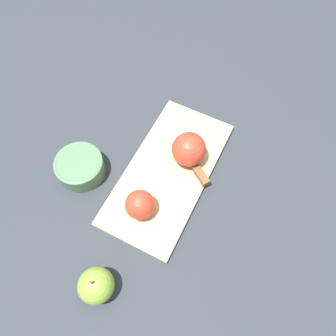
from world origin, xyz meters
The scene contains 8 objects.
ground_plane centered at (0.00, 0.00, 0.00)m, with size 4.00×4.00×0.00m, color #282D33.
cutting_board centered at (0.00, 0.00, 0.01)m, with size 0.43×0.22×0.02m.
apple_half_left centered at (-0.12, 0.02, 0.05)m, with size 0.07×0.07×0.07m.
apple_half_right centered at (0.06, -0.03, 0.06)m, with size 0.09×0.09×0.09m.
knife centered at (0.03, -0.07, 0.02)m, with size 0.11×0.14×0.02m.
apple_slice centered at (0.10, 0.00, 0.02)m, with size 0.05×0.05×0.00m.
apple_whole centered at (-0.33, 0.02, 0.04)m, with size 0.08×0.08×0.09m.
bowl centered at (-0.09, 0.21, 0.03)m, with size 0.12×0.12×0.05m.
Camera 1 is at (-0.35, -0.16, 0.78)m, focal length 35.00 mm.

